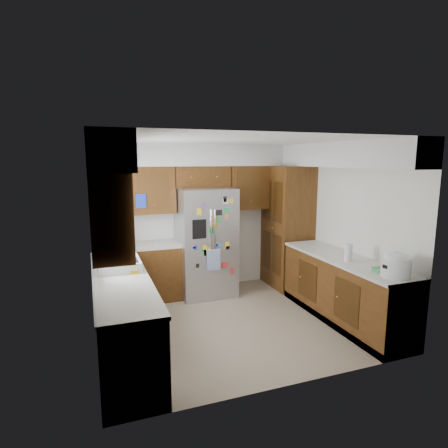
% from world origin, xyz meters
% --- Properties ---
extents(floor, '(3.60, 3.60, 0.00)m').
position_xyz_m(floor, '(0.00, 0.00, 0.00)').
color(floor, tan).
rests_on(floor, ground).
extents(room_shell, '(3.64, 3.24, 2.52)m').
position_xyz_m(room_shell, '(-0.11, 0.36, 1.82)').
color(room_shell, white).
rests_on(room_shell, ground).
extents(left_counter_run, '(1.36, 3.20, 0.92)m').
position_xyz_m(left_counter_run, '(-1.36, 0.03, 0.43)').
color(left_counter_run, '#44270D').
rests_on(left_counter_run, ground).
extents(right_counter_run, '(0.63, 2.25, 0.92)m').
position_xyz_m(right_counter_run, '(1.50, -0.47, 0.42)').
color(right_counter_run, '#44270D').
rests_on(right_counter_run, ground).
extents(pantry, '(0.60, 0.90, 2.15)m').
position_xyz_m(pantry, '(1.50, 1.15, 1.07)').
color(pantry, '#44270D').
rests_on(pantry, ground).
extents(fridge, '(0.90, 0.79, 1.80)m').
position_xyz_m(fridge, '(-0.00, 1.20, 0.90)').
color(fridge, '#939397').
rests_on(fridge, ground).
extents(bridge_cabinet, '(0.96, 0.34, 0.35)m').
position_xyz_m(bridge_cabinet, '(0.00, 1.43, 1.98)').
color(bridge_cabinet, '#44270D').
rests_on(bridge_cabinet, fridge).
extents(fridge_top_items, '(0.90, 0.27, 0.25)m').
position_xyz_m(fridge_top_items, '(-0.08, 1.44, 2.26)').
color(fridge_top_items, '#0F4AAD').
rests_on(fridge_top_items, bridge_cabinet).
extents(sink_assembly, '(0.52, 0.71, 0.37)m').
position_xyz_m(sink_assembly, '(-1.50, 0.10, 0.99)').
color(sink_assembly, white).
rests_on(sink_assembly, left_counter_run).
extents(left_counter_clutter, '(0.33, 0.79, 0.38)m').
position_xyz_m(left_counter_clutter, '(-1.46, 0.82, 1.05)').
color(left_counter_clutter, black).
rests_on(left_counter_clutter, left_counter_run).
extents(rice_cooker, '(0.34, 0.33, 0.29)m').
position_xyz_m(rice_cooker, '(1.50, -1.38, 1.07)').
color(rice_cooker, white).
rests_on(rice_cooker, right_counter_run).
extents(paper_towel, '(0.11, 0.11, 0.24)m').
position_xyz_m(paper_towel, '(1.40, -0.65, 1.04)').
color(paper_towel, white).
rests_on(paper_towel, right_counter_run).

